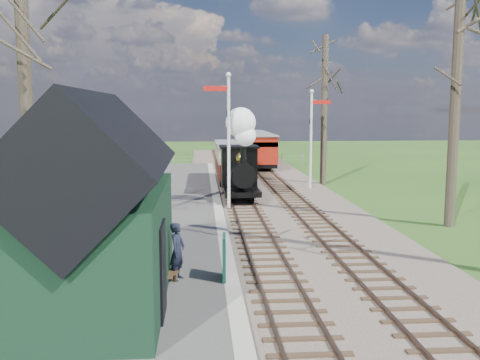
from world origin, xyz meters
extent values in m
ellipsoid|color=#385B23|center=(-25.00, 60.00, -14.76)|extent=(57.60, 36.00, 16.20)
ellipsoid|color=#385B23|center=(10.00, 65.00, -18.04)|extent=(70.40, 44.00, 19.80)
ellipsoid|color=#385B23|center=(-8.00, 70.00, -16.40)|extent=(64.00, 40.00, 18.00)
cube|color=brown|center=(1.30, 22.00, 0.05)|extent=(8.00, 60.00, 0.10)
cube|color=brown|center=(-0.50, 22.00, 0.14)|extent=(0.07, 60.00, 0.12)
cube|color=brown|center=(0.50, 22.00, 0.14)|extent=(0.07, 60.00, 0.12)
cube|color=#38281C|center=(0.00, 22.00, 0.10)|extent=(1.60, 60.00, 0.09)
cube|color=brown|center=(2.10, 22.00, 0.14)|extent=(0.07, 60.00, 0.12)
cube|color=brown|center=(3.10, 22.00, 0.14)|extent=(0.07, 60.00, 0.12)
cube|color=#38281C|center=(2.60, 22.00, 0.10)|extent=(1.60, 60.00, 0.09)
cube|color=#474442|center=(-3.50, 14.00, 0.10)|extent=(5.00, 44.00, 0.20)
cube|color=#B2AD9E|center=(-1.20, 14.00, 0.10)|extent=(0.40, 44.00, 0.21)
cube|color=black|center=(-4.30, 4.00, 1.50)|extent=(3.00, 6.00, 2.60)
cube|color=black|center=(-4.30, 4.00, 3.35)|extent=(3.25, 6.30, 3.25)
cube|color=black|center=(-2.78, 3.00, 1.20)|extent=(0.06, 1.20, 2.00)
cylinder|color=silver|center=(-0.70, 16.00, 3.00)|extent=(0.14, 0.14, 6.00)
sphere|color=silver|center=(-0.70, 16.00, 6.10)|extent=(0.24, 0.24, 0.24)
cube|color=#B7140F|center=(-1.25, 16.00, 5.50)|extent=(1.10, 0.08, 0.22)
cube|color=black|center=(-0.70, 16.00, 4.40)|extent=(0.18, 0.06, 0.30)
cylinder|color=silver|center=(4.30, 22.00, 2.75)|extent=(0.14, 0.14, 5.50)
sphere|color=silver|center=(4.30, 22.00, 5.60)|extent=(0.24, 0.24, 0.24)
cube|color=#B7140F|center=(4.85, 22.00, 5.00)|extent=(1.10, 0.08, 0.22)
cube|color=black|center=(4.30, 22.00, 3.90)|extent=(0.18, 0.06, 0.30)
cylinder|color=#382D23|center=(-7.30, 9.00, 5.50)|extent=(0.41, 0.41, 11.00)
cylinder|color=#382D23|center=(7.80, 12.00, 5.00)|extent=(0.40, 0.40, 10.00)
cylinder|color=#382D23|center=(5.50, 24.00, 4.50)|extent=(0.39, 0.39, 9.00)
cube|color=slate|center=(0.30, 36.00, 0.75)|extent=(12.60, 0.02, 0.01)
cube|color=slate|center=(0.30, 36.00, 0.45)|extent=(12.60, 0.02, 0.02)
cylinder|color=slate|center=(0.30, 36.00, 0.50)|extent=(0.08, 0.08, 1.00)
cube|color=black|center=(0.00, 18.22, 0.65)|extent=(1.69, 3.98, 0.25)
cylinder|color=black|center=(0.00, 17.62, 1.54)|extent=(1.09, 2.59, 1.09)
cube|color=black|center=(0.00, 19.41, 1.64)|extent=(1.79, 1.59, 1.99)
cylinder|color=black|center=(0.00, 16.63, 2.44)|extent=(0.28, 0.28, 0.80)
sphere|color=gold|center=(0.00, 17.92, 2.24)|extent=(0.52, 0.52, 0.52)
sphere|color=white|center=(0.10, 16.63, 3.38)|extent=(1.00, 1.00, 1.00)
sphere|color=white|center=(-0.10, 16.73, 3.98)|extent=(1.39, 1.39, 1.39)
cylinder|color=black|center=(-0.50, 17.02, 0.52)|extent=(0.10, 0.64, 0.64)
cylinder|color=black|center=(0.50, 17.02, 0.52)|extent=(0.10, 0.64, 0.64)
cube|color=black|center=(0.00, 24.22, 0.55)|extent=(1.89, 6.97, 0.30)
cube|color=#581B14|center=(0.00, 24.22, 1.15)|extent=(1.99, 6.97, 0.90)
cube|color=beige|center=(0.00, 24.22, 2.04)|extent=(1.99, 6.97, 0.90)
cube|color=slate|center=(0.00, 24.22, 2.54)|extent=(2.09, 7.17, 0.12)
cube|color=black|center=(2.60, 32.41, 0.55)|extent=(1.90, 4.99, 0.30)
cube|color=maroon|center=(2.60, 32.41, 1.15)|extent=(2.00, 4.99, 0.90)
cube|color=beige|center=(2.60, 32.41, 2.05)|extent=(2.00, 4.99, 0.90)
cube|color=slate|center=(2.60, 32.41, 2.55)|extent=(2.10, 5.19, 0.12)
cube|color=black|center=(2.60, 37.91, 0.55)|extent=(1.90, 4.99, 0.30)
cube|color=maroon|center=(2.60, 37.91, 1.15)|extent=(2.00, 4.99, 0.90)
cube|color=beige|center=(2.60, 37.91, 2.05)|extent=(2.00, 4.99, 0.90)
cube|color=slate|center=(2.60, 37.91, 2.55)|extent=(2.10, 5.19, 0.12)
cube|color=#0F4A3D|center=(-1.38, 5.39, 0.78)|extent=(0.12, 0.79, 1.16)
cube|color=silver|center=(-1.33, 5.39, 0.78)|extent=(0.05, 0.68, 0.95)
cube|color=#442D18|center=(-3.04, 4.72, 0.45)|extent=(0.97, 1.57, 0.07)
cube|color=#442D18|center=(-3.22, 4.79, 0.74)|extent=(0.61, 1.43, 0.65)
cube|color=#442D18|center=(-2.87, 4.07, 0.31)|extent=(0.07, 0.07, 0.22)
cube|color=#442D18|center=(-3.20, 5.37, 0.31)|extent=(0.07, 0.07, 0.22)
imported|color=#1B1F31|center=(-2.58, 5.44, 0.95)|extent=(0.53, 0.64, 1.50)
camera|label=1|loc=(-1.96, -8.01, 4.55)|focal=40.00mm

